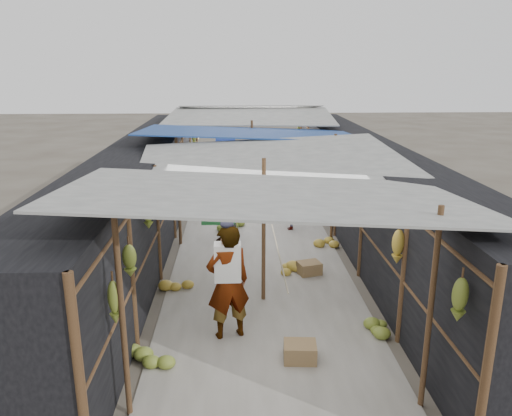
{
  "coord_description": "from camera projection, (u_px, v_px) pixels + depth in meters",
  "views": [
    {
      "loc": [
        -0.48,
        -5.22,
        4.09
      ],
      "look_at": [
        -0.06,
        4.7,
        1.25
      ],
      "focal_mm": 35.0,
      "sensor_mm": 36.0,
      "label": 1
    }
  ],
  "objects": [
    {
      "name": "ground",
      "position": [
        277.0,
        409.0,
        6.16
      ],
      "size": [
        80.0,
        80.0,
        0.0
      ],
      "primitive_type": "plane",
      "color": "#6B6356",
      "rests_on": "ground"
    },
    {
      "name": "aisle_slab",
      "position": [
        255.0,
        236.0,
        12.4
      ],
      "size": [
        3.6,
        16.0,
        0.02
      ],
      "primitive_type": "cube",
      "color": "#9E998E",
      "rests_on": "ground"
    },
    {
      "name": "stall_left",
      "position": [
        143.0,
        193.0,
        11.98
      ],
      "size": [
        1.4,
        15.0,
        2.3
      ],
      "primitive_type": "cube",
      "color": "black",
      "rests_on": "ground"
    },
    {
      "name": "stall_right",
      "position": [
        366.0,
        190.0,
        12.2
      ],
      "size": [
        1.4,
        15.0,
        2.3
      ],
      "primitive_type": "cube",
      "color": "black",
      "rests_on": "ground"
    },
    {
      "name": "crate_near",
      "position": [
        300.0,
        352.0,
        7.13
      ],
      "size": [
        0.49,
        0.4,
        0.28
      ],
      "primitive_type": "cube",
      "rotation": [
        0.0,
        0.0,
        -0.07
      ],
      "color": "#8E6B48",
      "rests_on": "ground"
    },
    {
      "name": "crate_mid",
      "position": [
        309.0,
        268.0,
        10.11
      ],
      "size": [
        0.52,
        0.46,
        0.27
      ],
      "primitive_type": "cube",
      "rotation": [
        0.0,
        0.0,
        0.29
      ],
      "color": "#8E6B48",
      "rests_on": "ground"
    },
    {
      "name": "crate_back",
      "position": [
        232.0,
        219.0,
        13.34
      ],
      "size": [
        0.48,
        0.4,
        0.29
      ],
      "primitive_type": "cube",
      "rotation": [
        0.0,
        0.0,
        -0.08
      ],
      "color": "#8E6B48",
      "rests_on": "ground"
    },
    {
      "name": "black_basin",
      "position": [
        280.0,
        190.0,
        16.63
      ],
      "size": [
        0.65,
        0.65,
        0.2
      ],
      "primitive_type": "cylinder",
      "color": "black",
      "rests_on": "ground"
    },
    {
      "name": "vendor_elderly",
      "position": [
        228.0,
        282.0,
        7.57
      ],
      "size": [
        0.77,
        0.62,
        1.84
      ],
      "primitive_type": "imported",
      "rotation": [
        0.0,
        0.0,
        3.45
      ],
      "color": "white",
      "rests_on": "ground"
    },
    {
      "name": "shopper_blue",
      "position": [
        230.0,
        213.0,
        11.79
      ],
      "size": [
        0.8,
        0.67,
        1.48
      ],
      "primitive_type": "imported",
      "rotation": [
        0.0,
        0.0,
        -0.16
      ],
      "color": "#1F3A9E",
      "rests_on": "ground"
    },
    {
      "name": "vendor_seated",
      "position": [
        290.0,
        211.0,
        12.76
      ],
      "size": [
        0.38,
        0.66,
        1.02
      ],
      "primitive_type": "imported",
      "rotation": [
        0.0,
        0.0,
        -1.56
      ],
      "color": "#48433E",
      "rests_on": "ground"
    },
    {
      "name": "market_canopy",
      "position": [
        256.0,
        138.0,
        12.07
      ],
      "size": [
        5.62,
        15.2,
        2.77
      ],
      "color": "brown",
      "rests_on": "ground"
    },
    {
      "name": "hanging_bananas",
      "position": [
        263.0,
        172.0,
        11.93
      ],
      "size": [
        3.96,
        13.96,
        0.83
      ],
      "color": "olive",
      "rests_on": "ground"
    },
    {
      "name": "floor_bananas",
      "position": [
        243.0,
        235.0,
        12.02
      ],
      "size": [
        4.03,
        10.22,
        0.34
      ],
      "color": "olive",
      "rests_on": "ground"
    }
  ]
}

